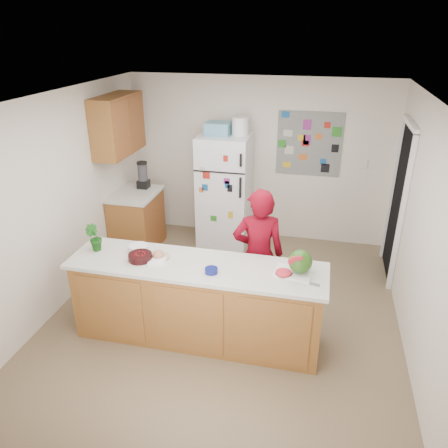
% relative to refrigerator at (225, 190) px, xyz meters
% --- Properties ---
extents(floor, '(4.00, 4.50, 0.02)m').
position_rel_refrigerator_xyz_m(floor, '(0.45, -1.88, -0.86)').
color(floor, brown).
rests_on(floor, ground).
extents(wall_back, '(4.00, 0.02, 2.50)m').
position_rel_refrigerator_xyz_m(wall_back, '(0.45, 0.38, 0.40)').
color(wall_back, beige).
rests_on(wall_back, ground).
extents(wall_left, '(0.02, 4.50, 2.50)m').
position_rel_refrigerator_xyz_m(wall_left, '(-1.56, -1.88, 0.40)').
color(wall_left, beige).
rests_on(wall_left, ground).
extents(wall_right, '(0.02, 4.50, 2.50)m').
position_rel_refrigerator_xyz_m(wall_right, '(2.46, -1.88, 0.40)').
color(wall_right, beige).
rests_on(wall_right, ground).
extents(ceiling, '(4.00, 4.50, 0.02)m').
position_rel_refrigerator_xyz_m(ceiling, '(0.45, -1.88, 1.66)').
color(ceiling, white).
rests_on(ceiling, wall_back).
extents(doorway, '(0.03, 0.85, 2.04)m').
position_rel_refrigerator_xyz_m(doorway, '(2.44, -0.43, 0.17)').
color(doorway, black).
rests_on(doorway, ground).
extents(peninsula_base, '(2.60, 0.62, 0.88)m').
position_rel_refrigerator_xyz_m(peninsula_base, '(0.25, -2.38, -0.41)').
color(peninsula_base, brown).
rests_on(peninsula_base, floor).
extents(peninsula_top, '(2.68, 0.70, 0.04)m').
position_rel_refrigerator_xyz_m(peninsula_top, '(0.25, -2.38, 0.05)').
color(peninsula_top, silver).
rests_on(peninsula_top, peninsula_base).
extents(side_counter_base, '(0.60, 0.80, 0.86)m').
position_rel_refrigerator_xyz_m(side_counter_base, '(-1.24, -0.53, -0.42)').
color(side_counter_base, brown).
rests_on(side_counter_base, floor).
extents(side_counter_top, '(0.64, 0.84, 0.04)m').
position_rel_refrigerator_xyz_m(side_counter_top, '(-1.24, -0.53, 0.03)').
color(side_counter_top, silver).
rests_on(side_counter_top, side_counter_base).
extents(upper_cabinets, '(0.35, 1.00, 0.80)m').
position_rel_refrigerator_xyz_m(upper_cabinets, '(-1.37, -0.58, 1.05)').
color(upper_cabinets, brown).
rests_on(upper_cabinets, wall_left).
extents(refrigerator, '(0.75, 0.70, 1.70)m').
position_rel_refrigerator_xyz_m(refrigerator, '(0.00, 0.00, 0.00)').
color(refrigerator, silver).
rests_on(refrigerator, floor).
extents(fridge_top_bin, '(0.35, 0.28, 0.18)m').
position_rel_refrigerator_xyz_m(fridge_top_bin, '(-0.10, 0.00, 0.94)').
color(fridge_top_bin, '#5999B2').
rests_on(fridge_top_bin, refrigerator).
extents(photo_collage, '(0.95, 0.01, 0.95)m').
position_rel_refrigerator_xyz_m(photo_collage, '(1.20, 0.36, 0.70)').
color(photo_collage, slate).
rests_on(photo_collage, wall_back).
extents(person, '(0.65, 0.49, 1.59)m').
position_rel_refrigerator_xyz_m(person, '(0.81, -1.82, -0.05)').
color(person, '#620310').
rests_on(person, floor).
extents(blender_appliance, '(0.14, 0.14, 0.38)m').
position_rel_refrigerator_xyz_m(blender_appliance, '(-1.19, -0.30, 0.24)').
color(blender_appliance, black).
rests_on(blender_appliance, side_counter_top).
extents(cutting_board, '(0.39, 0.32, 0.01)m').
position_rel_refrigerator_xyz_m(cutting_board, '(1.24, -2.33, 0.08)').
color(cutting_board, silver).
rests_on(cutting_board, peninsula_top).
extents(watermelon, '(0.24, 0.24, 0.24)m').
position_rel_refrigerator_xyz_m(watermelon, '(1.30, -2.31, 0.20)').
color(watermelon, '#194F0C').
rests_on(watermelon, cutting_board).
extents(watermelon_slice, '(0.15, 0.15, 0.02)m').
position_rel_refrigerator_xyz_m(watermelon_slice, '(1.15, -2.38, 0.09)').
color(watermelon_slice, red).
rests_on(watermelon_slice, cutting_board).
extents(cherry_bowl, '(0.25, 0.25, 0.07)m').
position_rel_refrigerator_xyz_m(cherry_bowl, '(-0.34, -2.42, 0.11)').
color(cherry_bowl, black).
rests_on(cherry_bowl, peninsula_top).
extents(white_bowl, '(0.26, 0.26, 0.06)m').
position_rel_refrigerator_xyz_m(white_bowl, '(-0.44, -2.23, 0.10)').
color(white_bowl, silver).
rests_on(white_bowl, peninsula_top).
extents(cobalt_bowl, '(0.14, 0.14, 0.05)m').
position_rel_refrigerator_xyz_m(cobalt_bowl, '(0.45, -2.51, 0.10)').
color(cobalt_bowl, '#0E1557').
rests_on(cobalt_bowl, peninsula_top).
extents(plate, '(0.30, 0.30, 0.02)m').
position_rel_refrigerator_xyz_m(plate, '(-0.17, -2.34, 0.08)').
color(plate, beige).
rests_on(plate, peninsula_top).
extents(paper_towel, '(0.21, 0.20, 0.02)m').
position_rel_refrigerator_xyz_m(paper_towel, '(-0.15, -2.43, 0.08)').
color(paper_towel, white).
rests_on(paper_towel, peninsula_top).
extents(keys, '(0.10, 0.06, 0.01)m').
position_rel_refrigerator_xyz_m(keys, '(1.45, -2.51, 0.08)').
color(keys, gray).
rests_on(keys, peninsula_top).
extents(potted_plant, '(0.19, 0.17, 0.30)m').
position_rel_refrigerator_xyz_m(potted_plant, '(-0.90, -2.33, 0.22)').
color(potted_plant, '#14490F').
rests_on(potted_plant, peninsula_top).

